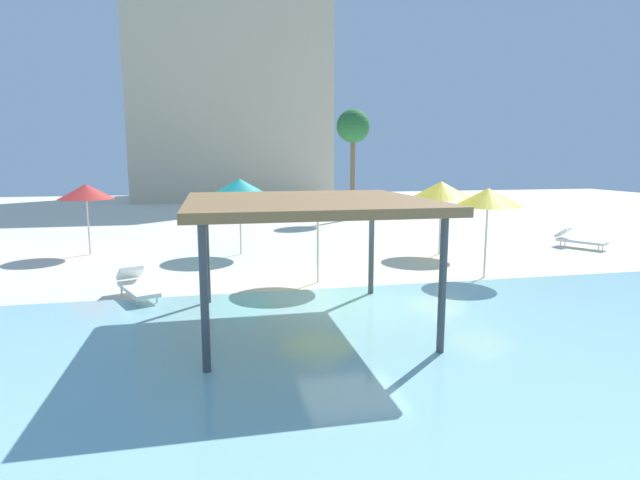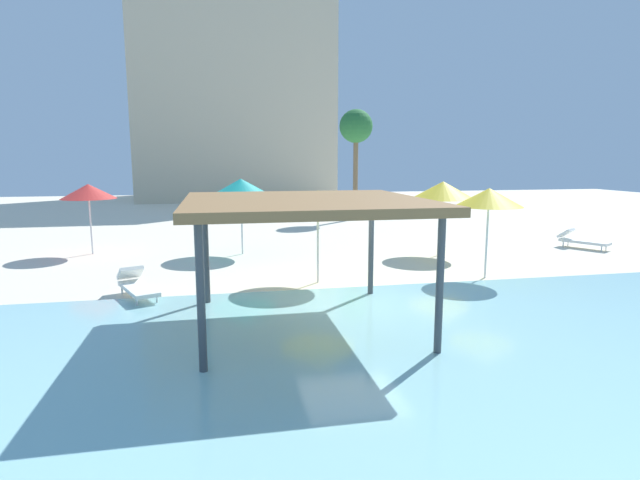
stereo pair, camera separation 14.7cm
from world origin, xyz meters
name	(u,v)px [view 1 (the left image)]	position (x,y,z in m)	size (l,w,h in m)	color
ground_plane	(354,304)	(0.00, 0.00, 0.00)	(80.00, 80.00, 0.00)	beige
lagoon_water	(452,403)	(0.00, -5.25, 0.02)	(44.00, 13.50, 0.04)	#8CC6CC
shade_pavilion	(307,206)	(-1.41, -1.32, 2.58)	(4.88, 4.88, 2.73)	#42474C
beach_umbrella_yellow_0	(318,201)	(-0.41, 2.36, 2.35)	(2.22, 2.22, 2.66)	silver
beach_umbrella_yellow_1	(488,197)	(4.62, 1.94, 2.41)	(1.97, 1.97, 2.69)	silver
beach_umbrella_red_2	(86,192)	(-7.84, 8.34, 2.34)	(1.97, 1.97, 2.61)	silver
beach_umbrella_yellow_3	(441,190)	(4.92, 5.70, 2.39)	(2.34, 2.34, 2.71)	silver
beach_umbrella_teal_4	(239,188)	(-2.33, 7.24, 2.47)	(2.47, 2.47, 2.81)	silver
lounge_chair_0	(577,239)	(10.96, 5.87, 0.33)	(1.49, 1.94, 0.74)	white
lounge_chair_1	(136,285)	(-5.29, 1.71, 0.33)	(1.30, 1.98, 0.74)	white
palm_tree_1	(353,129)	(4.69, 16.96, 5.20)	(1.90, 1.90, 6.31)	brown
hotel_block_0	(230,89)	(-1.46, 35.45, 9.62)	(16.23, 11.51, 19.24)	beige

